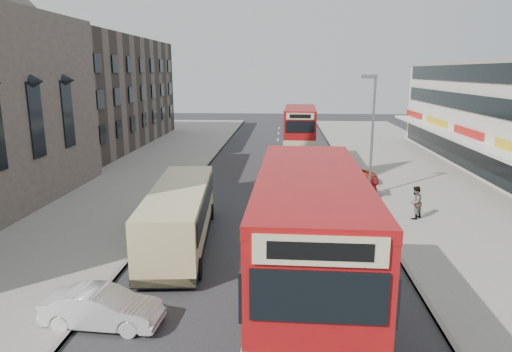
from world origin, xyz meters
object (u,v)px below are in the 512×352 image
at_px(bus_main, 309,273).
at_px(bus_second, 300,138).
at_px(coach, 180,214).
at_px(car_right_c, 327,153).
at_px(car_right_a, 341,186).
at_px(car_right_b, 347,176).
at_px(street_lamp, 372,127).
at_px(car_left_front, 102,308).
at_px(pedestrian_near, 415,202).
at_px(cyclist, 333,187).

xyz_separation_m(bus_main, bus_second, (0.62, 27.37, -0.21)).
xyz_separation_m(coach, car_right_c, (9.15, 22.74, -0.97)).
distance_m(bus_main, car_right_c, 32.07).
height_order(car_right_a, car_right_b, car_right_a).
height_order(street_lamp, car_right_c, street_lamp).
xyz_separation_m(car_left_front, car_right_a, (9.89, 16.74, 0.05)).
xyz_separation_m(car_left_front, pedestrian_near, (13.41, 11.72, 0.46)).
relative_size(bus_main, car_right_a, 2.11).
bearing_deg(pedestrian_near, bus_second, -111.00).
height_order(street_lamp, pedestrian_near, street_lamp).
relative_size(bus_second, car_right_c, 2.61).
height_order(car_right_c, pedestrian_near, pedestrian_near).
bearing_deg(car_right_a, bus_main, -1.86).
xyz_separation_m(coach, pedestrian_near, (12.46, 4.38, -0.47)).
bearing_deg(pedestrian_near, car_right_b, -117.13).
relative_size(bus_second, cyclist, 4.84).
bearing_deg(car_right_c, cyclist, -2.01).
bearing_deg(bus_main, cyclist, -97.08).
distance_m(car_right_a, car_right_b, 3.60).
bearing_deg(cyclist, car_right_a, -3.61).
distance_m(street_lamp, pedestrian_near, 6.46).
bearing_deg(car_left_front, street_lamp, -31.24).
height_order(street_lamp, car_right_a, street_lamp).
distance_m(coach, car_right_b, 16.21).
bearing_deg(bus_second, street_lamp, 118.02).
relative_size(car_right_b, pedestrian_near, 2.27).
xyz_separation_m(street_lamp, car_left_front, (-11.69, -16.74, -4.13)).
xyz_separation_m(bus_main, car_left_front, (-6.69, 1.73, -2.27)).
distance_m(bus_main, car_left_front, 7.27).
bearing_deg(cyclist, coach, -130.66).
bearing_deg(cyclist, bus_second, 103.95).
bearing_deg(car_right_b, bus_second, -142.71).
bearing_deg(bus_second, pedestrian_near, 115.51).
xyz_separation_m(street_lamp, car_right_a, (-1.79, 0.00, -4.09)).
height_order(car_right_b, cyclist, cyclist).
distance_m(car_right_a, car_right_c, 13.34).
relative_size(car_right_b, car_right_c, 1.21).
relative_size(car_left_front, car_right_c, 1.10).
bearing_deg(bus_second, bus_main, 90.54).
relative_size(car_right_a, car_right_c, 1.33).
bearing_deg(street_lamp, car_left_front, -124.92).
bearing_deg(bus_main, car_right_a, -98.74).
height_order(car_right_c, cyclist, cyclist).
bearing_deg(car_right_b, cyclist, -16.60).
distance_m(car_right_c, pedestrian_near, 18.66).
relative_size(bus_second, car_right_b, 2.16).
xyz_separation_m(bus_main, coach, (-5.73, 9.07, -1.33)).
distance_m(car_right_b, pedestrian_near, 8.95).
bearing_deg(cyclist, car_right_c, 87.73).
bearing_deg(car_right_c, car_left_front, -17.33).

